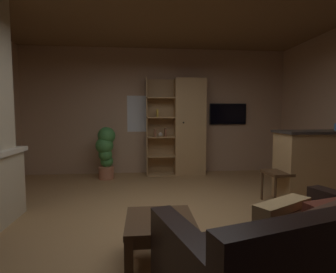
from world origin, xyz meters
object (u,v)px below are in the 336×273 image
(wall_mounted_tv, at_px, (228,114))
(dining_chair, at_px, (285,168))
(table_book_0, at_px, (164,215))
(leather_couch, at_px, (295,270))
(coffee_table, at_px, (160,228))
(bookshelf_cabinet, at_px, (186,127))
(kitchen_bar_counter, at_px, (326,165))
(potted_floor_plant, at_px, (106,150))

(wall_mounted_tv, bearing_deg, dining_chair, -85.99)
(dining_chair, height_order, wall_mounted_tv, wall_mounted_tv)
(table_book_0, distance_m, wall_mounted_tv, 4.18)
(leather_couch, relative_size, wall_mounted_tv, 2.16)
(leather_couch, height_order, coffee_table, leather_couch)
(table_book_0, xyz_separation_m, wall_mounted_tv, (1.79, 3.66, 0.93))
(bookshelf_cabinet, distance_m, table_book_0, 3.59)
(kitchen_bar_counter, distance_m, dining_chair, 0.72)
(bookshelf_cabinet, bearing_deg, coffee_table, -102.92)
(kitchen_bar_counter, distance_m, table_book_0, 3.05)
(coffee_table, xyz_separation_m, table_book_0, (0.04, 0.06, 0.09))
(coffee_table, height_order, dining_chair, dining_chair)
(potted_floor_plant, bearing_deg, leather_couch, -65.77)
(bookshelf_cabinet, relative_size, coffee_table, 3.30)
(kitchen_bar_counter, bearing_deg, dining_chair, -174.77)
(coffee_table, distance_m, wall_mounted_tv, 4.27)
(wall_mounted_tv, bearing_deg, coffee_table, -116.23)
(kitchen_bar_counter, distance_m, leather_couch, 2.91)
(bookshelf_cabinet, height_order, leather_couch, bookshelf_cabinet)
(bookshelf_cabinet, bearing_deg, kitchen_bar_counter, -46.08)
(bookshelf_cabinet, relative_size, table_book_0, 20.65)
(wall_mounted_tv, bearing_deg, table_book_0, -116.07)
(leather_couch, bearing_deg, table_book_0, 136.98)
(table_book_0, bearing_deg, leather_couch, -43.02)
(bookshelf_cabinet, relative_size, dining_chair, 2.31)
(leather_couch, xyz_separation_m, potted_floor_plant, (-1.77, 3.94, 0.31))
(bookshelf_cabinet, distance_m, coffee_table, 3.68)
(table_book_0, relative_size, potted_floor_plant, 0.09)
(kitchen_bar_counter, height_order, coffee_table, kitchen_bar_counter)
(bookshelf_cabinet, height_order, table_book_0, bookshelf_cabinet)
(coffee_table, height_order, potted_floor_plant, potted_floor_plant)
(kitchen_bar_counter, height_order, table_book_0, kitchen_bar_counter)
(leather_couch, xyz_separation_m, coffee_table, (-0.85, 0.70, 0.02))
(dining_chair, bearing_deg, wall_mounted_tv, 94.01)
(bookshelf_cabinet, xyz_separation_m, leather_couch, (0.05, -4.21, -0.75))
(leather_couch, height_order, wall_mounted_tv, wall_mounted_tv)
(bookshelf_cabinet, height_order, dining_chair, bookshelf_cabinet)
(dining_chair, bearing_deg, potted_floor_plant, 148.58)
(potted_floor_plant, xyz_separation_m, wall_mounted_tv, (2.75, 0.48, 0.74))
(leather_couch, xyz_separation_m, dining_chair, (1.14, 2.16, 0.22))
(leather_couch, xyz_separation_m, wall_mounted_tv, (0.98, 4.42, 1.05))
(coffee_table, bearing_deg, table_book_0, 55.24)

